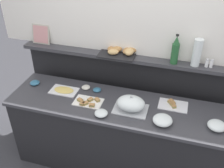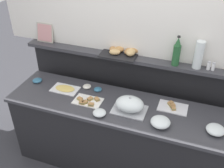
{
  "view_description": "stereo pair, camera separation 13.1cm",
  "coord_description": "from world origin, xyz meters",
  "px_view_note": "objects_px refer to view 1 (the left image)",
  "views": [
    {
      "loc": [
        0.5,
        -2.07,
        2.55
      ],
      "look_at": [
        -0.14,
        0.1,
        1.06
      ],
      "focal_mm": 42.01,
      "sensor_mm": 36.0,
      "label": 1
    },
    {
      "loc": [
        0.63,
        -2.03,
        2.55
      ],
      "look_at": [
        -0.14,
        0.1,
        1.06
      ],
      "focal_mm": 42.01,
      "sensor_mm": 36.0,
      "label": 2
    }
  ],
  "objects_px": {
    "framed_picture": "(41,34)",
    "water_carafe": "(197,53)",
    "sandwich_platter_side": "(173,105)",
    "glass_bowl_small": "(217,126)",
    "wine_bottle_green": "(175,51)",
    "condiment_bowl_red": "(86,87)",
    "pepper_shaker": "(211,64)",
    "cold_cuts_platter": "(64,90)",
    "bread_basket": "(121,52)",
    "condiment_bowl_cream": "(35,83)",
    "salt_shaker": "(207,63)",
    "glass_bowl_large": "(101,113)",
    "glass_bowl_extra": "(163,120)",
    "condiment_bowl_dark": "(97,90)",
    "sandwich_platter_front": "(88,102)",
    "serving_cloche": "(131,104)"
  },
  "relations": [
    {
      "from": "condiment_bowl_cream",
      "to": "wine_bottle_green",
      "type": "xyz_separation_m",
      "value": [
        1.5,
        0.31,
        0.47
      ]
    },
    {
      "from": "sandwich_platter_front",
      "to": "water_carafe",
      "type": "height_order",
      "value": "water_carafe"
    },
    {
      "from": "condiment_bowl_dark",
      "to": "salt_shaker",
      "type": "bearing_deg",
      "value": 12.87
    },
    {
      "from": "condiment_bowl_dark",
      "to": "pepper_shaker",
      "type": "bearing_deg",
      "value": 12.38
    },
    {
      "from": "sandwich_platter_side",
      "to": "glass_bowl_small",
      "type": "bearing_deg",
      "value": -28.76
    },
    {
      "from": "cold_cuts_platter",
      "to": "condiment_bowl_red",
      "type": "relative_size",
      "value": 3.14
    },
    {
      "from": "serving_cloche",
      "to": "condiment_bowl_dark",
      "type": "height_order",
      "value": "serving_cloche"
    },
    {
      "from": "cold_cuts_platter",
      "to": "glass_bowl_extra",
      "type": "relative_size",
      "value": 1.63
    },
    {
      "from": "wine_bottle_green",
      "to": "water_carafe",
      "type": "xyz_separation_m",
      "value": [
        0.21,
        0.01,
        0.0
      ]
    },
    {
      "from": "condiment_bowl_cream",
      "to": "wine_bottle_green",
      "type": "relative_size",
      "value": 0.34
    },
    {
      "from": "condiment_bowl_dark",
      "to": "wine_bottle_green",
      "type": "bearing_deg",
      "value": 17.01
    },
    {
      "from": "glass_bowl_extra",
      "to": "bread_basket",
      "type": "distance_m",
      "value": 0.89
    },
    {
      "from": "glass_bowl_small",
      "to": "condiment_bowl_cream",
      "type": "height_order",
      "value": "glass_bowl_small"
    },
    {
      "from": "condiment_bowl_cream",
      "to": "salt_shaker",
      "type": "height_order",
      "value": "salt_shaker"
    },
    {
      "from": "condiment_bowl_dark",
      "to": "pepper_shaker",
      "type": "relative_size",
      "value": 1.03
    },
    {
      "from": "glass_bowl_large",
      "to": "pepper_shaker",
      "type": "height_order",
      "value": "pepper_shaker"
    },
    {
      "from": "glass_bowl_small",
      "to": "framed_picture",
      "type": "distance_m",
      "value": 2.15
    },
    {
      "from": "cold_cuts_platter",
      "to": "glass_bowl_small",
      "type": "xyz_separation_m",
      "value": [
        1.6,
        -0.15,
        0.02
      ]
    },
    {
      "from": "glass_bowl_large",
      "to": "salt_shaker",
      "type": "relative_size",
      "value": 1.5
    },
    {
      "from": "framed_picture",
      "to": "sandwich_platter_side",
      "type": "bearing_deg",
      "value": -11.05
    },
    {
      "from": "salt_shaker",
      "to": "glass_bowl_small",
      "type": "bearing_deg",
      "value": -73.2
    },
    {
      "from": "sandwich_platter_side",
      "to": "framed_picture",
      "type": "distance_m",
      "value": 1.71
    },
    {
      "from": "condiment_bowl_red",
      "to": "pepper_shaker",
      "type": "xyz_separation_m",
      "value": [
        1.27,
        0.24,
        0.38
      ]
    },
    {
      "from": "glass_bowl_small",
      "to": "wine_bottle_green",
      "type": "relative_size",
      "value": 0.53
    },
    {
      "from": "sandwich_platter_side",
      "to": "wine_bottle_green",
      "type": "bearing_deg",
      "value": 103.14
    },
    {
      "from": "pepper_shaker",
      "to": "condiment_bowl_cream",
      "type": "bearing_deg",
      "value": -170.21
    },
    {
      "from": "condiment_bowl_cream",
      "to": "bread_basket",
      "type": "xyz_separation_m",
      "value": [
        0.93,
        0.34,
        0.37
      ]
    },
    {
      "from": "serving_cloche",
      "to": "bread_basket",
      "type": "xyz_separation_m",
      "value": [
        -0.23,
        0.48,
        0.31
      ]
    },
    {
      "from": "condiment_bowl_dark",
      "to": "condiment_bowl_cream",
      "type": "relative_size",
      "value": 0.82
    },
    {
      "from": "bread_basket",
      "to": "glass_bowl_large",
      "type": "bearing_deg",
      "value": -91.99
    },
    {
      "from": "condiment_bowl_red",
      "to": "pepper_shaker",
      "type": "height_order",
      "value": "pepper_shaker"
    },
    {
      "from": "condiment_bowl_red",
      "to": "framed_picture",
      "type": "height_order",
      "value": "framed_picture"
    },
    {
      "from": "glass_bowl_small",
      "to": "glass_bowl_extra",
      "type": "xyz_separation_m",
      "value": [
        -0.48,
        -0.07,
        0.0
      ]
    },
    {
      "from": "wine_bottle_green",
      "to": "glass_bowl_large",
      "type": "bearing_deg",
      "value": -133.95
    },
    {
      "from": "sandwich_platter_front",
      "to": "condiment_bowl_red",
      "type": "xyz_separation_m",
      "value": [
        -0.12,
        0.24,
        0.0
      ]
    },
    {
      "from": "cold_cuts_platter",
      "to": "serving_cloche",
      "type": "bearing_deg",
      "value": -7.82
    },
    {
      "from": "bread_basket",
      "to": "condiment_bowl_cream",
      "type": "bearing_deg",
      "value": -159.77
    },
    {
      "from": "pepper_shaker",
      "to": "glass_bowl_extra",
      "type": "bearing_deg",
      "value": -123.15
    },
    {
      "from": "salt_shaker",
      "to": "wine_bottle_green",
      "type": "bearing_deg",
      "value": -177.47
    },
    {
      "from": "framed_picture",
      "to": "water_carafe",
      "type": "height_order",
      "value": "water_carafe"
    },
    {
      "from": "glass_bowl_large",
      "to": "sandwich_platter_side",
      "type": "bearing_deg",
      "value": 28.35
    },
    {
      "from": "sandwich_platter_front",
      "to": "glass_bowl_extra",
      "type": "xyz_separation_m",
      "value": [
        0.78,
        -0.1,
        0.02
      ]
    },
    {
      "from": "wine_bottle_green",
      "to": "glass_bowl_small",
      "type": "bearing_deg",
      "value": -45.85
    },
    {
      "from": "cold_cuts_platter",
      "to": "bread_basket",
      "type": "bearing_deg",
      "value": 34.46
    },
    {
      "from": "bread_basket",
      "to": "salt_shaker",
      "type": "bearing_deg",
      "value": -1.31
    },
    {
      "from": "wine_bottle_green",
      "to": "bread_basket",
      "type": "xyz_separation_m",
      "value": [
        -0.57,
        0.03,
        -0.11
      ]
    },
    {
      "from": "condiment_bowl_cream",
      "to": "condiment_bowl_red",
      "type": "bearing_deg",
      "value": 8.02
    },
    {
      "from": "glass_bowl_extra",
      "to": "pepper_shaker",
      "type": "relative_size",
      "value": 2.13
    },
    {
      "from": "sandwich_platter_side",
      "to": "condiment_bowl_cream",
      "type": "distance_m",
      "value": 1.57
    },
    {
      "from": "condiment_bowl_red",
      "to": "glass_bowl_large",
      "type": "bearing_deg",
      "value": -51.55
    }
  ]
}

